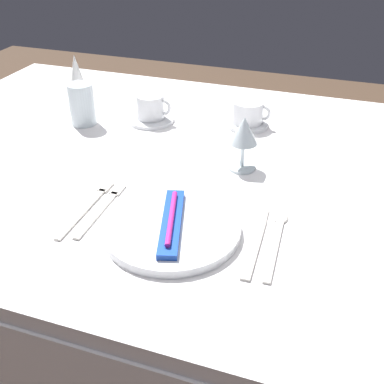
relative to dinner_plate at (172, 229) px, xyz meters
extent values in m
plane|color=#4C3828|center=(0.02, 0.28, -0.75)|extent=(6.00, 6.00, 0.00)
cube|color=white|center=(0.02, 0.28, -0.03)|extent=(1.80, 1.10, 0.04)
cube|color=white|center=(0.02, 0.83, -0.14)|extent=(1.80, 0.01, 0.18)
cylinder|color=brown|center=(-0.78, 0.73, -0.40)|extent=(0.07, 0.07, 0.70)
cylinder|color=white|center=(0.00, 0.00, 0.00)|extent=(0.26, 0.26, 0.02)
cube|color=blue|center=(0.00, 0.00, 0.02)|extent=(0.09, 0.21, 0.01)
cylinder|color=#CC268C|center=(0.00, 0.00, 0.03)|extent=(0.06, 0.17, 0.01)
cube|color=beige|center=(-0.16, 0.00, -0.01)|extent=(0.02, 0.17, 0.00)
cube|color=beige|center=(-0.17, 0.10, -0.01)|extent=(0.02, 0.04, 0.00)
cube|color=beige|center=(-0.19, 0.00, -0.01)|extent=(0.02, 0.19, 0.00)
cube|color=beige|center=(-0.20, 0.10, -0.01)|extent=(0.02, 0.04, 0.00)
cube|color=beige|center=(0.16, 0.00, -0.01)|extent=(0.02, 0.18, 0.00)
cube|color=beige|center=(0.16, 0.10, -0.01)|extent=(0.02, 0.06, 0.00)
cube|color=beige|center=(0.20, 0.01, -0.01)|extent=(0.02, 0.18, 0.00)
ellipsoid|color=beige|center=(0.19, 0.11, -0.01)|extent=(0.03, 0.04, 0.01)
cylinder|color=white|center=(-0.24, 0.47, 0.00)|extent=(0.13, 0.13, 0.01)
cylinder|color=white|center=(-0.24, 0.47, 0.03)|extent=(0.08, 0.08, 0.07)
torus|color=white|center=(-0.21, 0.47, 0.04)|extent=(0.05, 0.01, 0.05)
cylinder|color=white|center=(0.02, 0.53, 0.00)|extent=(0.12, 0.12, 0.01)
cylinder|color=white|center=(0.02, 0.53, 0.03)|extent=(0.09, 0.09, 0.06)
torus|color=white|center=(0.07, 0.53, 0.03)|extent=(0.04, 0.01, 0.04)
cylinder|color=silver|center=(0.07, 0.29, -0.01)|extent=(0.07, 0.07, 0.01)
cylinder|color=silver|center=(0.07, 0.29, 0.03)|extent=(0.01, 0.01, 0.06)
cone|color=silver|center=(0.07, 0.29, 0.09)|extent=(0.06, 0.06, 0.06)
cylinder|color=silver|center=(-0.42, 0.40, 0.05)|extent=(0.07, 0.07, 0.12)
cylinder|color=#C68C1E|center=(-0.42, 0.40, 0.03)|extent=(0.06, 0.06, 0.06)
cone|color=white|center=(-0.49, 0.51, 0.07)|extent=(0.08, 0.08, 0.16)
camera|label=1|loc=(0.27, -0.68, 0.54)|focal=44.31mm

